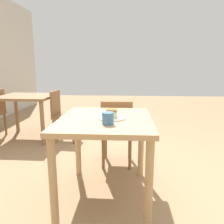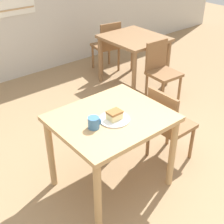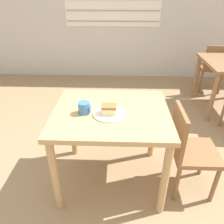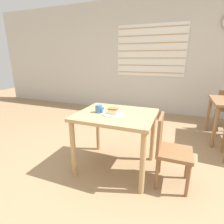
{
  "view_description": "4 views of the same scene",
  "coord_description": "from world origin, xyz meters",
  "px_view_note": "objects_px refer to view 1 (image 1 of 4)",
  "views": [
    {
      "loc": [
        -1.92,
        0.1,
        1.18
      ],
      "look_at": [
        -0.07,
        0.22,
        0.8
      ],
      "focal_mm": 35.0,
      "sensor_mm": 36.0,
      "label": 1
    },
    {
      "loc": [
        -1.47,
        -1.39,
        2.12
      ],
      "look_at": [
        -0.13,
        0.22,
        0.83
      ],
      "focal_mm": 50.0,
      "sensor_mm": 36.0,
      "label": 2
    },
    {
      "loc": [
        -0.03,
        -1.24,
        1.63
      ],
      "look_at": [
        -0.09,
        0.22,
        0.77
      ],
      "focal_mm": 35.0,
      "sensor_mm": 36.0,
      "label": 3
    },
    {
      "loc": [
        0.59,
        -1.63,
        1.39
      ],
      "look_at": [
        -0.12,
        0.2,
        0.78
      ],
      "focal_mm": 28.0,
      "sensor_mm": 36.0,
      "label": 4
    }
  ],
  "objects_px": {
    "chair_near_window": "(117,131)",
    "dining_table_near": "(105,131)",
    "cake_slice": "(112,113)",
    "chair_far_corner": "(63,114)",
    "plate": "(112,118)",
    "dining_table_far": "(27,103)",
    "coffee_mug": "(108,118)"
  },
  "relations": [
    {
      "from": "dining_table_near",
      "to": "dining_table_far",
      "type": "xyz_separation_m",
      "value": [
        1.61,
        1.44,
        -0.03
      ]
    },
    {
      "from": "cake_slice",
      "to": "chair_far_corner",
      "type": "bearing_deg",
      "value": 29.87
    },
    {
      "from": "plate",
      "to": "coffee_mug",
      "type": "relative_size",
      "value": 2.53
    },
    {
      "from": "dining_table_near",
      "to": "chair_near_window",
      "type": "xyz_separation_m",
      "value": [
        0.65,
        -0.07,
        -0.19
      ]
    },
    {
      "from": "dining_table_far",
      "to": "plate",
      "type": "height_order",
      "value": "plate"
    },
    {
      "from": "plate",
      "to": "coffee_mug",
      "type": "bearing_deg",
      "value": 175.46
    },
    {
      "from": "chair_near_window",
      "to": "cake_slice",
      "type": "bearing_deg",
      "value": 88.43
    },
    {
      "from": "chair_near_window",
      "to": "plate",
      "type": "relative_size",
      "value": 3.21
    },
    {
      "from": "plate",
      "to": "coffee_mug",
      "type": "height_order",
      "value": "coffee_mug"
    },
    {
      "from": "dining_table_far",
      "to": "chair_far_corner",
      "type": "bearing_deg",
      "value": -96.49
    },
    {
      "from": "plate",
      "to": "cake_slice",
      "type": "relative_size",
      "value": 2.2
    },
    {
      "from": "dining_table_far",
      "to": "chair_near_window",
      "type": "xyz_separation_m",
      "value": [
        -0.96,
        -1.52,
        -0.16
      ]
    },
    {
      "from": "chair_near_window",
      "to": "cake_slice",
      "type": "relative_size",
      "value": 7.04
    },
    {
      "from": "cake_slice",
      "to": "dining_table_near",
      "type": "bearing_deg",
      "value": 75.62
    },
    {
      "from": "dining_table_near",
      "to": "cake_slice",
      "type": "bearing_deg",
      "value": -104.38
    },
    {
      "from": "chair_near_window",
      "to": "chair_far_corner",
      "type": "relative_size",
      "value": 1.0
    },
    {
      "from": "coffee_mug",
      "to": "chair_far_corner",
      "type": "bearing_deg",
      "value": 26.67
    },
    {
      "from": "dining_table_far",
      "to": "coffee_mug",
      "type": "xyz_separation_m",
      "value": [
        -1.82,
        -1.48,
        0.19
      ]
    },
    {
      "from": "coffee_mug",
      "to": "plate",
      "type": "bearing_deg",
      "value": -4.54
    },
    {
      "from": "coffee_mug",
      "to": "chair_near_window",
      "type": "bearing_deg",
      "value": -2.29
    },
    {
      "from": "dining_table_near",
      "to": "chair_near_window",
      "type": "relative_size",
      "value": 1.15
    },
    {
      "from": "dining_table_far",
      "to": "plate",
      "type": "relative_size",
      "value": 3.34
    },
    {
      "from": "chair_far_corner",
      "to": "coffee_mug",
      "type": "relative_size",
      "value": 8.13
    },
    {
      "from": "dining_table_near",
      "to": "dining_table_far",
      "type": "distance_m",
      "value": 2.17
    },
    {
      "from": "plate",
      "to": "chair_far_corner",
      "type": "bearing_deg",
      "value": 29.86
    },
    {
      "from": "plate",
      "to": "chair_near_window",
      "type": "bearing_deg",
      "value": -1.64
    },
    {
      "from": "dining_table_near",
      "to": "plate",
      "type": "distance_m",
      "value": 0.14
    },
    {
      "from": "chair_far_corner",
      "to": "cake_slice",
      "type": "height_order",
      "value": "cake_slice"
    },
    {
      "from": "chair_near_window",
      "to": "dining_table_near",
      "type": "bearing_deg",
      "value": 83.52
    },
    {
      "from": "dining_table_far",
      "to": "chair_near_window",
      "type": "height_order",
      "value": "chair_near_window"
    },
    {
      "from": "chair_near_window",
      "to": "cake_slice",
      "type": "distance_m",
      "value": 0.75
    },
    {
      "from": "dining_table_near",
      "to": "cake_slice",
      "type": "distance_m",
      "value": 0.17
    }
  ]
}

